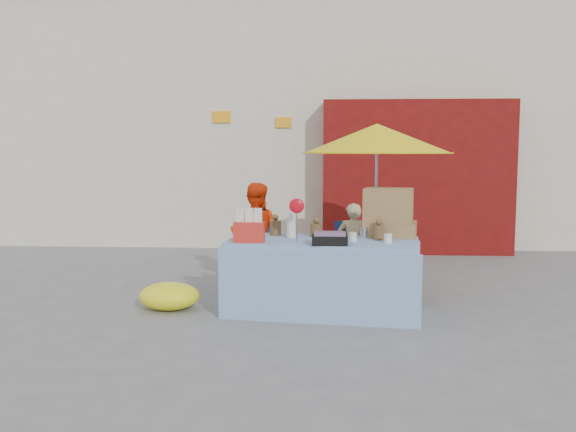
# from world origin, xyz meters

# --- Properties ---
(ground) EXTENTS (80.00, 80.00, 0.00)m
(ground) POSITION_xyz_m (0.00, 0.00, 0.00)
(ground) COLOR slate
(ground) RESTS_ON ground
(backdrop) EXTENTS (14.00, 8.00, 7.80)m
(backdrop) POSITION_xyz_m (0.52, 7.52, 3.10)
(backdrop) COLOR silver
(backdrop) RESTS_ON ground
(market_table) EXTENTS (2.17, 1.22, 1.25)m
(market_table) POSITION_xyz_m (0.59, 0.15, 0.41)
(market_table) COLOR #829ED0
(market_table) RESTS_ON ground
(chair_left) EXTENTS (0.50, 0.49, 0.85)m
(chair_left) POSITION_xyz_m (-0.27, 1.23, 0.26)
(chair_left) COLOR navy
(chair_left) RESTS_ON ground
(chair_right) EXTENTS (0.50, 0.49, 0.85)m
(chair_right) POSITION_xyz_m (0.98, 1.23, 0.26)
(chair_right) COLOR navy
(chair_right) RESTS_ON ground
(vendor_orange) EXTENTS (0.67, 0.53, 1.34)m
(vendor_orange) POSITION_xyz_m (-0.27, 1.36, 0.67)
(vendor_orange) COLOR #FB3A0D
(vendor_orange) RESTS_ON ground
(vendor_beige) EXTENTS (0.41, 0.27, 1.09)m
(vendor_beige) POSITION_xyz_m (0.98, 1.36, 0.55)
(vendor_beige) COLOR beige
(vendor_beige) RESTS_ON ground
(umbrella) EXTENTS (1.90, 1.90, 2.09)m
(umbrella) POSITION_xyz_m (1.28, 1.51, 1.89)
(umbrella) COLOR gray
(umbrella) RESTS_ON ground
(box_stack) EXTENTS (0.68, 0.60, 1.33)m
(box_stack) POSITION_xyz_m (1.34, 0.46, 0.61)
(box_stack) COLOR black
(box_stack) RESTS_ON ground
(tarp_bundle) EXTENTS (0.80, 0.72, 0.30)m
(tarp_bundle) POSITION_xyz_m (-1.09, 0.16, 0.15)
(tarp_bundle) COLOR #FAF51A
(tarp_bundle) RESTS_ON ground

